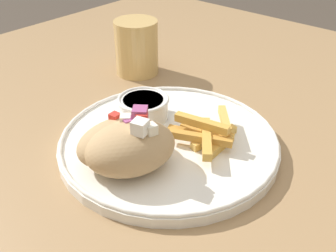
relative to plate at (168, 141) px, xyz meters
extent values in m
cube|color=#9E7A51|center=(0.02, 0.00, -0.03)|extent=(1.18, 1.18, 0.04)
cylinder|color=#9E7A51|center=(0.55, 0.52, -0.38)|extent=(0.06, 0.06, 0.67)
cylinder|color=white|center=(0.00, 0.00, 0.00)|extent=(0.30, 0.30, 0.01)
torus|color=white|center=(0.00, 0.00, 0.01)|extent=(0.30, 0.30, 0.01)
ellipsoid|color=tan|center=(-0.08, -0.01, 0.03)|extent=(0.13, 0.12, 0.06)
cube|color=white|center=(-0.07, -0.02, 0.07)|extent=(0.02, 0.02, 0.02)
cube|color=#A34C84|center=(-0.05, 0.00, 0.07)|extent=(0.02, 0.02, 0.02)
cube|color=red|center=(-0.06, -0.01, 0.07)|extent=(0.02, 0.02, 0.01)
cube|color=silver|center=(-0.06, -0.03, 0.06)|extent=(0.02, 0.02, 0.01)
ellipsoid|color=tan|center=(-0.07, 0.02, 0.03)|extent=(0.12, 0.10, 0.05)
cube|color=#A34C84|center=(-0.07, 0.01, 0.06)|extent=(0.02, 0.02, 0.01)
cube|color=silver|center=(-0.06, 0.01, 0.06)|extent=(0.02, 0.02, 0.01)
cube|color=red|center=(-0.06, 0.03, 0.05)|extent=(0.01, 0.01, 0.01)
cube|color=white|center=(-0.06, 0.00, 0.06)|extent=(0.01, 0.01, 0.01)
cube|color=gold|center=(0.03, -0.07, 0.01)|extent=(0.06, 0.01, 0.01)
cube|color=gold|center=(0.03, -0.03, 0.01)|extent=(0.04, 0.08, 0.01)
cube|color=gold|center=(0.03, -0.03, 0.01)|extent=(0.02, 0.06, 0.01)
cube|color=#E5B251|center=(0.04, -0.05, 0.01)|extent=(0.08, 0.03, 0.01)
cube|color=#E5B251|center=(0.06, -0.05, 0.03)|extent=(0.05, 0.05, 0.01)
cube|color=gold|center=(0.01, -0.05, 0.02)|extent=(0.04, 0.08, 0.01)
cube|color=gold|center=(0.03, -0.04, 0.03)|extent=(0.03, 0.08, 0.01)
cube|color=gold|center=(0.01, -0.05, 0.02)|extent=(0.07, 0.06, 0.01)
cylinder|color=white|center=(0.02, 0.06, 0.02)|extent=(0.07, 0.07, 0.03)
cylinder|color=white|center=(0.02, 0.06, 0.03)|extent=(0.06, 0.06, 0.01)
torus|color=white|center=(0.02, 0.06, 0.03)|extent=(0.08, 0.08, 0.00)
cylinder|color=tan|center=(0.14, 0.20, 0.04)|extent=(0.08, 0.08, 0.10)
cylinder|color=silver|center=(0.14, 0.20, 0.02)|extent=(0.07, 0.07, 0.06)
camera|label=1|loc=(-0.33, -0.29, 0.31)|focal=42.00mm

